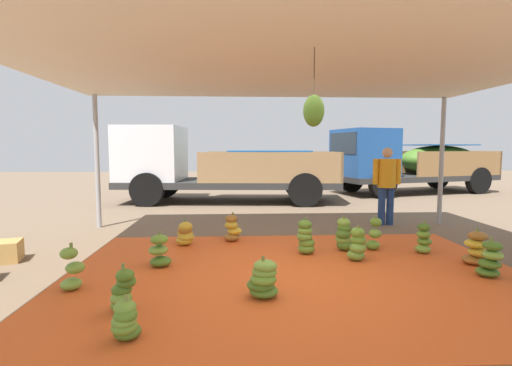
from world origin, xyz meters
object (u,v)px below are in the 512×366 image
(banana_bunch_1, at_px, (125,321))
(banana_bunch_11, at_px, (476,249))
(banana_bunch_13, at_px, (374,235))
(worker_0, at_px, (387,180))
(crate_0, at_px, (5,251))
(banana_bunch_8, at_px, (185,234))
(cargo_truck_main, at_px, (217,165))
(banana_bunch_5, at_px, (344,235))
(banana_bunch_0, at_px, (72,270))
(banana_bunch_10, at_px, (490,260))
(banana_bunch_2, at_px, (232,229))
(banana_bunch_7, at_px, (306,238))
(banana_bunch_9, at_px, (424,239))
(banana_bunch_6, at_px, (357,245))
(banana_bunch_4, at_px, (123,291))
(cargo_truck_far, at_px, (409,161))
(banana_bunch_12, at_px, (263,280))
(banana_bunch_3, at_px, (159,252))

(banana_bunch_1, bearing_deg, banana_bunch_11, 23.68)
(banana_bunch_13, distance_m, worker_0, 2.43)
(crate_0, bearing_deg, banana_bunch_8, 17.39)
(cargo_truck_main, bearing_deg, banana_bunch_5, -68.06)
(banana_bunch_0, xyz_separation_m, banana_bunch_11, (5.53, 0.73, -0.01))
(banana_bunch_10, relative_size, worker_0, 0.32)
(banana_bunch_0, height_order, banana_bunch_13, banana_bunch_13)
(banana_bunch_2, relative_size, banana_bunch_13, 0.92)
(banana_bunch_1, bearing_deg, banana_bunch_7, 51.68)
(banana_bunch_7, bearing_deg, banana_bunch_5, 15.04)
(banana_bunch_7, relative_size, worker_0, 0.35)
(banana_bunch_8, height_order, banana_bunch_10, banana_bunch_10)
(banana_bunch_8, height_order, worker_0, worker_0)
(banana_bunch_1, height_order, banana_bunch_9, banana_bunch_9)
(banana_bunch_9, bearing_deg, banana_bunch_6, -163.24)
(banana_bunch_13, bearing_deg, banana_bunch_7, -170.52)
(banana_bunch_1, xyz_separation_m, banana_bunch_4, (-0.19, 0.60, 0.05))
(banana_bunch_7, relative_size, crate_0, 1.43)
(banana_bunch_11, bearing_deg, cargo_truck_main, 121.12)
(banana_bunch_2, height_order, cargo_truck_far, cargo_truck_far)
(banana_bunch_10, bearing_deg, worker_0, 90.27)
(banana_bunch_1, height_order, banana_bunch_10, banana_bunch_10)
(banana_bunch_0, xyz_separation_m, banana_bunch_5, (3.79, 1.60, 0.01))
(banana_bunch_7, relative_size, banana_bunch_12, 1.21)
(banana_bunch_11, bearing_deg, banana_bunch_8, 163.22)
(banana_bunch_6, bearing_deg, banana_bunch_2, 145.65)
(banana_bunch_0, relative_size, banana_bunch_5, 1.00)
(banana_bunch_8, relative_size, worker_0, 0.26)
(banana_bunch_7, xyz_separation_m, cargo_truck_main, (-1.74, 6.20, 0.90))
(banana_bunch_3, bearing_deg, cargo_truck_far, 48.51)
(banana_bunch_4, xyz_separation_m, banana_bunch_12, (1.50, 0.32, -0.02))
(banana_bunch_8, xyz_separation_m, cargo_truck_main, (0.29, 5.55, 0.96))
(banana_bunch_13, distance_m, crate_0, 5.85)
(banana_bunch_3, xyz_separation_m, banana_bunch_8, (0.21, 1.18, -0.01))
(banana_bunch_0, distance_m, banana_bunch_13, 4.62)
(banana_bunch_8, xyz_separation_m, crate_0, (-2.61, -0.82, -0.05))
(banana_bunch_8, xyz_separation_m, worker_0, (4.26, 1.63, 0.80))
(banana_bunch_4, height_order, crate_0, banana_bunch_4)
(banana_bunch_1, relative_size, worker_0, 0.24)
(banana_bunch_11, bearing_deg, worker_0, 93.62)
(cargo_truck_main, distance_m, cargo_truck_far, 7.48)
(banana_bunch_0, height_order, banana_bunch_3, banana_bunch_0)
(banana_bunch_7, xyz_separation_m, banana_bunch_9, (1.95, -0.04, -0.04))
(banana_bunch_10, bearing_deg, banana_bunch_7, 150.97)
(banana_bunch_9, bearing_deg, banana_bunch_3, -173.24)
(banana_bunch_6, relative_size, banana_bunch_9, 1.01)
(banana_bunch_1, height_order, banana_bunch_4, banana_bunch_4)
(banana_bunch_8, distance_m, cargo_truck_main, 5.64)
(banana_bunch_2, height_order, banana_bunch_7, banana_bunch_7)
(banana_bunch_4, xyz_separation_m, banana_bunch_11, (4.73, 1.39, 0.01))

